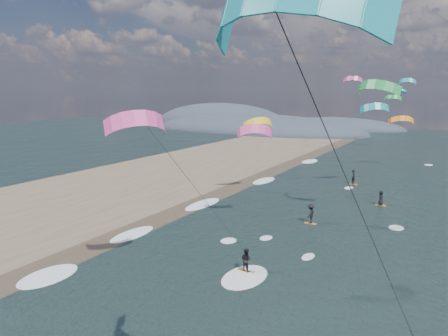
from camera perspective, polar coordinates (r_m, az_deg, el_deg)
The scene contains 7 objects.
wet_sand_strip at distance 34.51m, azimuth -18.18°, elevation -10.42°, with size 3.00×240.00×0.00m, color #382D23.
coastal_hills at distance 132.91m, azimuth 3.52°, elevation 5.15°, with size 80.00×41.00×15.00m.
kitesurfer_near_a at distance 9.11m, azimuth 13.42°, elevation 2.61°, with size 7.60×8.52×14.75m.
kitesurfer_near_b at distance 25.22m, azimuth -5.88°, elevation -0.86°, with size 6.70×9.13×11.60m.
far_kitesurfers at distance 45.65m, azimuth 14.85°, elevation -4.03°, with size 5.89×19.34×1.86m.
bg_kite_field at distance 66.98m, azimuth 18.54°, elevation 8.74°, with size 15.72×70.67×7.56m.
shoreline_surf at distance 36.92m, azimuth -11.44°, elevation -8.73°, with size 2.40×79.40×0.11m.
Camera 1 is at (12.10, -11.64, 11.92)m, focal length 35.00 mm.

